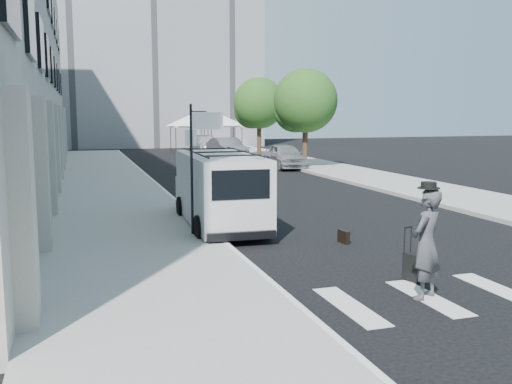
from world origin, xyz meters
TOP-DOWN VIEW (x-y plane):
  - ground at (0.00, 0.00)m, footprint 120.00×120.00m
  - sidewalk_left at (-4.25, 16.00)m, footprint 4.50×48.00m
  - sidewalk_right at (9.00, 20.00)m, footprint 4.00×56.00m
  - building_far at (2.00, 50.00)m, footprint 22.00×12.00m
  - sign_pole at (-2.36, 3.20)m, footprint 1.03×0.07m
  - tree_near at (7.50, 20.15)m, footprint 3.80×3.83m
  - tree_far at (7.50, 29.15)m, footprint 3.80×3.83m
  - tent_left at (4.00, 38.00)m, footprint 4.00×4.00m
  - tent_right at (7.20, 38.50)m, footprint 4.00×4.00m
  - businessman at (0.52, -3.00)m, footprint 0.90×0.81m
  - briefcase at (1.12, 1.56)m, footprint 0.16×0.45m
  - suitcase at (0.94, -2.00)m, footprint 0.36×0.46m
  - cargo_van at (-1.49, 4.70)m, footprint 2.21×5.86m
  - parked_car_a at (6.80, 21.22)m, footprint 2.12×4.66m
  - parked_car_b at (5.00, 28.62)m, footprint 2.16×5.05m
  - parked_car_c at (5.00, 35.46)m, footprint 2.28×5.27m

SIDE VIEW (x-z plane):
  - ground at x=0.00m, z-range 0.00..0.00m
  - sidewalk_left at x=-4.25m, z-range 0.00..0.15m
  - sidewalk_right at x=9.00m, z-range 0.00..0.15m
  - briefcase at x=1.12m, z-range 0.00..0.34m
  - suitcase at x=0.94m, z-range -0.26..0.85m
  - parked_car_c at x=5.00m, z-range 0.00..1.51m
  - parked_car_a at x=6.80m, z-range 0.00..1.55m
  - parked_car_b at x=5.00m, z-range 0.00..1.62m
  - businessman at x=0.52m, z-range 0.00..2.05m
  - cargo_van at x=-1.49m, z-range 0.04..2.24m
  - sign_pole at x=-2.36m, z-range 0.90..4.40m
  - tent_left at x=4.00m, z-range 1.11..4.31m
  - tent_right at x=7.20m, z-range 1.11..4.31m
  - tree_near at x=7.50m, z-range 0.96..6.99m
  - tree_far at x=7.50m, z-range 0.96..6.99m
  - building_far at x=2.00m, z-range 0.00..25.00m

